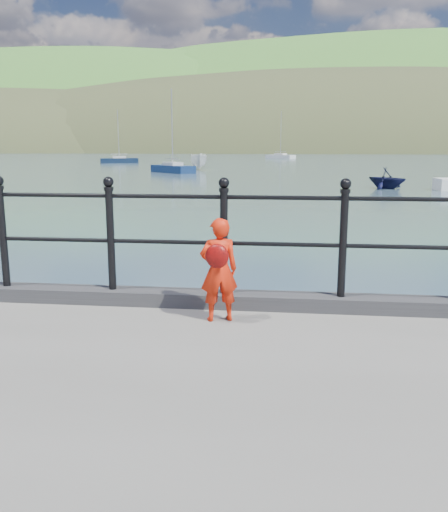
# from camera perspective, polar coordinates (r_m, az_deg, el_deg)

# --- Properties ---
(ground) EXTENTS (600.00, 600.00, 0.00)m
(ground) POSITION_cam_1_polar(r_m,az_deg,el_deg) (6.31, -5.41, -13.42)
(ground) COLOR #2D4251
(ground) RESTS_ON ground
(kerb) EXTENTS (60.00, 0.30, 0.15)m
(kerb) POSITION_cam_1_polar(r_m,az_deg,el_deg) (5.79, -5.93, -4.36)
(kerb) COLOR #28282B
(kerb) RESTS_ON quay
(railing) EXTENTS (18.11, 0.11, 1.20)m
(railing) POSITION_cam_1_polar(r_m,az_deg,el_deg) (5.63, -6.09, 2.98)
(railing) COLOR black
(railing) RESTS_ON kerb
(far_shore) EXTENTS (830.00, 200.00, 156.00)m
(far_shore) POSITION_cam_1_polar(r_m,az_deg,el_deg) (249.06, 15.45, 5.43)
(far_shore) COLOR #333A21
(far_shore) RESTS_ON ground
(child) EXTENTS (0.42, 0.35, 1.00)m
(child) POSITION_cam_1_polar(r_m,az_deg,el_deg) (5.14, -0.55, -1.38)
(child) COLOR red
(child) RESTS_ON quay
(launch_white) EXTENTS (2.70, 4.86, 1.77)m
(launch_white) POSITION_cam_1_polar(r_m,az_deg,el_deg) (58.67, -2.67, 9.91)
(launch_white) COLOR white
(launch_white) RESTS_ON ground
(launch_navy) EXTENTS (3.29, 3.25, 1.31)m
(launch_navy) POSITION_cam_1_polar(r_m,az_deg,el_deg) (34.83, 16.78, 7.86)
(launch_navy) COLOR black
(launch_navy) RESTS_ON ground
(sailboat_port) EXTENTS (5.05, 5.10, 7.97)m
(sailboat_port) POSITION_cam_1_polar(r_m,az_deg,el_deg) (52.92, -5.41, 9.09)
(sailboat_port) COLOR navy
(sailboat_port) RESTS_ON ground
(sailboat_left) EXTENTS (5.61, 3.61, 7.76)m
(sailboat_left) POSITION_cam_1_polar(r_m,az_deg,el_deg) (81.64, -10.97, 9.82)
(sailboat_left) COLOR #0E1C32
(sailboat_left) RESTS_ON ground
(sailboat_deep) EXTENTS (5.97, 5.37, 9.16)m
(sailboat_deep) POSITION_cam_1_polar(r_m,az_deg,el_deg) (107.70, 5.95, 10.36)
(sailboat_deep) COLOR silver
(sailboat_deep) RESTS_ON ground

